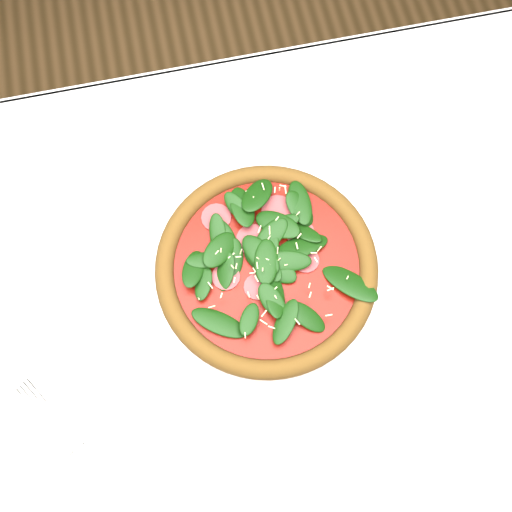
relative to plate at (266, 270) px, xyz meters
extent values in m
plane|color=brown|center=(-0.05, -0.03, -0.76)|extent=(6.00, 6.00, 0.00)
cube|color=silver|center=(-0.05, -0.03, -0.03)|extent=(1.20, 0.80, 0.04)
cylinder|color=#4A311D|center=(0.49, 0.31, -0.40)|extent=(0.06, 0.06, 0.71)
cube|color=silver|center=(-0.05, 0.37, -0.12)|extent=(1.20, 0.01, 0.22)
cylinder|color=white|center=(0.00, 0.00, 0.00)|extent=(0.36, 0.36, 0.01)
torus|color=white|center=(0.00, 0.00, 0.00)|extent=(0.36, 0.36, 0.01)
cylinder|color=brown|center=(0.00, 0.00, 0.01)|extent=(0.37, 0.37, 0.01)
torus|color=#966422|center=(0.00, 0.00, 0.02)|extent=(0.37, 0.37, 0.03)
cylinder|color=#7F0604|center=(0.00, 0.00, 0.02)|extent=(0.31, 0.31, 0.00)
cylinder|color=brown|center=(0.00, 0.00, 0.02)|extent=(0.27, 0.27, 0.00)
ellipsoid|color=#0E3609|center=(0.00, 0.00, 0.03)|extent=(0.29, 0.29, 0.02)
cylinder|color=#F7ECA1|center=(0.00, 0.00, 0.04)|extent=(0.27, 0.27, 0.00)
cube|color=silver|center=(-0.30, -0.15, 0.00)|extent=(0.14, 0.12, 0.01)
cube|color=silver|center=(-0.30, -0.15, 0.00)|extent=(0.07, 0.10, 0.00)
cube|color=silver|center=(-0.34, -0.10, 0.00)|extent=(0.04, 0.05, 0.00)
cylinder|color=white|center=(0.35, 0.12, 0.00)|extent=(0.14, 0.14, 0.01)
torus|color=white|center=(0.35, 0.12, 0.00)|extent=(0.14, 0.14, 0.01)
camera|label=1|loc=(-0.06, -0.23, 0.77)|focal=40.00mm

